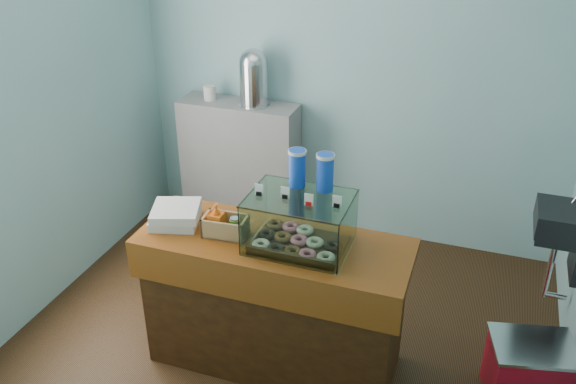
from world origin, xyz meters
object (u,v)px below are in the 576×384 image
at_px(counter, 274,302).
at_px(red_cooler, 528,372).
at_px(coffee_urn, 254,76).
at_px(display_case, 301,217).

relative_size(counter, red_cooler, 2.98).
height_order(counter, red_cooler, counter).
height_order(coffee_urn, red_cooler, coffee_urn).
xyz_separation_m(coffee_urn, red_cooler, (2.26, -1.39, -1.14)).
bearing_deg(display_case, counter, -170.66).
distance_m(display_case, red_cooler, 1.61).
xyz_separation_m(display_case, coffee_urn, (-0.91, 1.54, 0.27)).
bearing_deg(display_case, coffee_urn, 120.81).
relative_size(display_case, red_cooler, 1.07).
bearing_deg(counter, display_case, 8.92).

